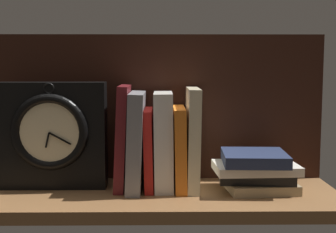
# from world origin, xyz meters

# --- Properties ---
(ground_plane) EXTENTS (0.79, 0.26, 0.03)m
(ground_plane) POSITION_xyz_m (0.00, 0.00, -0.01)
(ground_plane) COLOR brown
(back_panel) EXTENTS (0.79, 0.01, 0.34)m
(back_panel) POSITION_xyz_m (0.00, 0.13, 0.17)
(back_panel) COLOR black
(back_panel) RESTS_ON ground_plane
(book_maroon_dawkins) EXTENTS (0.03, 0.12, 0.22)m
(book_maroon_dawkins) POSITION_xyz_m (-0.06, 0.04, 0.11)
(book_maroon_dawkins) COLOR maroon
(book_maroon_dawkins) RESTS_ON ground_plane
(book_gray_chess) EXTENTS (0.04, 0.16, 0.21)m
(book_gray_chess) POSITION_xyz_m (-0.03, 0.04, 0.10)
(book_gray_chess) COLOR gray
(book_gray_chess) RESTS_ON ground_plane
(book_red_requiem) EXTENTS (0.02, 0.13, 0.17)m
(book_red_requiem) POSITION_xyz_m (-0.01, 0.04, 0.09)
(book_red_requiem) COLOR red
(book_red_requiem) RESTS_ON ground_plane
(book_white_catcher) EXTENTS (0.04, 0.13, 0.21)m
(book_white_catcher) POSITION_xyz_m (0.03, 0.04, 0.10)
(book_white_catcher) COLOR silver
(book_white_catcher) RESTS_ON ground_plane
(book_orange_pandolfini) EXTENTS (0.03, 0.15, 0.18)m
(book_orange_pandolfini) POSITION_xyz_m (0.06, 0.04, 0.09)
(book_orange_pandolfini) COLOR orange
(book_orange_pandolfini) RESTS_ON ground_plane
(book_cream_twain) EXTENTS (0.03, 0.14, 0.22)m
(book_cream_twain) POSITION_xyz_m (0.09, 0.04, 0.11)
(book_cream_twain) COLOR beige
(book_cream_twain) RESTS_ON ground_plane
(framed_clock) EXTENTS (0.23, 0.06, 0.23)m
(framed_clock) POSITION_xyz_m (-0.21, 0.04, 0.12)
(framed_clock) COLOR black
(framed_clock) RESTS_ON ground_plane
(book_stack_side) EXTENTS (0.18, 0.14, 0.08)m
(book_stack_side) POSITION_xyz_m (0.22, 0.01, 0.04)
(book_stack_side) COLOR #9E8966
(book_stack_side) RESTS_ON ground_plane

